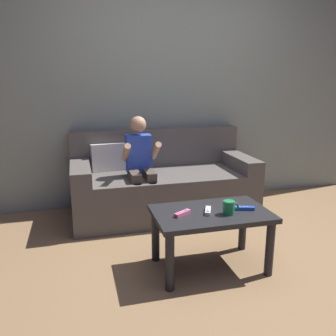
{
  "coord_description": "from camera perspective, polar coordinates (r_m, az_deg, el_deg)",
  "views": [
    {
      "loc": [
        -1.04,
        -1.99,
        1.34
      ],
      "look_at": [
        -0.31,
        0.78,
        0.62
      ],
      "focal_mm": 37.73,
      "sensor_mm": 36.0,
      "label": 1
    }
  ],
  "objects": [
    {
      "name": "person_seated_on_couch",
      "position": [
        3.31,
        -4.46,
        0.77
      ],
      "size": [
        0.33,
        0.41,
        1.01
      ],
      "color": "#4C4238",
      "rests_on": "ground"
    },
    {
      "name": "wall_back",
      "position": [
        3.88,
        0.72,
        12.81
      ],
      "size": [
        4.67,
        0.05,
        2.5
      ],
      "primitive_type": "cube",
      "color": "gray",
      "rests_on": "ground"
    },
    {
      "name": "game_remote_white_near_edge",
      "position": [
        2.5,
        6.47,
        -6.88
      ],
      "size": [
        0.09,
        0.14,
        0.03
      ],
      "color": "white",
      "rests_on": "coffee_table"
    },
    {
      "name": "couch",
      "position": [
        3.6,
        -1.02,
        -2.68
      ],
      "size": [
        1.79,
        0.8,
        0.83
      ],
      "color": "#56514C",
      "rests_on": "ground"
    },
    {
      "name": "game_remote_pink_far_corner",
      "position": [
        2.45,
        2.38,
        -7.3
      ],
      "size": [
        0.14,
        0.1,
        0.03
      ],
      "color": "pink",
      "rests_on": "coffee_table"
    },
    {
      "name": "ground_plane",
      "position": [
        2.61,
        11.47,
        -17.01
      ],
      "size": [
        9.34,
        9.34,
        0.0
      ],
      "primitive_type": "plane",
      "color": "olive"
    },
    {
      "name": "coffee_table",
      "position": [
        2.56,
        6.95,
        -8.62
      ],
      "size": [
        0.82,
        0.51,
        0.43
      ],
      "color": "#232326",
      "rests_on": "ground"
    },
    {
      "name": "coffee_mug",
      "position": [
        2.48,
        9.84,
        -6.29
      ],
      "size": [
        0.12,
        0.08,
        0.1
      ],
      "color": "#1E7F47",
      "rests_on": "coffee_table"
    },
    {
      "name": "game_remote_blue_center",
      "position": [
        2.59,
        12.23,
        -6.37
      ],
      "size": [
        0.14,
        0.07,
        0.03
      ],
      "color": "blue",
      "rests_on": "coffee_table"
    }
  ]
}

